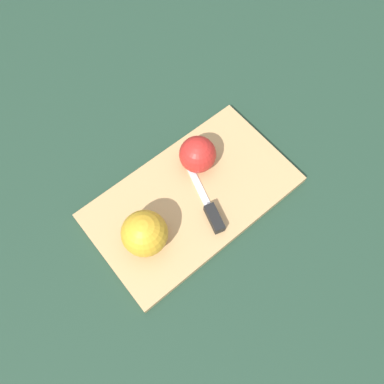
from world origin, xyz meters
The scene contains 5 objects.
ground_plane centered at (0.00, 0.00, 0.00)m, with size 4.00×4.00×0.00m, color #1E3828.
cutting_board centered at (0.00, 0.00, 0.01)m, with size 0.47×0.32×0.02m.
apple_half_left centered at (-0.13, 0.01, 0.06)m, with size 0.09×0.09×0.09m.
apple_half_right centered at (0.07, 0.04, 0.06)m, with size 0.08×0.08×0.08m.
knife centered at (-0.01, -0.06, 0.03)m, with size 0.09×0.15×0.02m.
Camera 1 is at (-0.24, -0.20, 0.73)m, focal length 35.00 mm.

